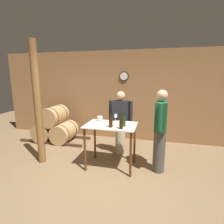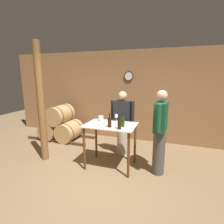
# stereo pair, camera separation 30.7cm
# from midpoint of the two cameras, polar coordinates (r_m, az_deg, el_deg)

# --- Properties ---
(ground_plane) EXTENTS (14.00, 14.00, 0.00)m
(ground_plane) POSITION_cam_midpoint_polar(r_m,az_deg,el_deg) (3.36, -1.80, -23.97)
(ground_plane) COLOR brown
(back_wall) EXTENTS (8.40, 0.08, 2.70)m
(back_wall) POSITION_cam_midpoint_polar(r_m,az_deg,el_deg) (5.33, 8.31, 5.10)
(back_wall) COLOR #996B42
(back_wall) RESTS_ON ground_plane
(barrel_rack) EXTENTS (2.01, 0.80, 1.08)m
(barrel_rack) POSITION_cam_midpoint_polar(r_m,az_deg,el_deg) (5.65, -14.92, -4.22)
(barrel_rack) COLOR #4C331E
(barrel_rack) RESTS_ON ground_plane
(tasting_table) EXTENTS (1.07, 0.73, 0.95)m
(tasting_table) POSITION_cam_midpoint_polar(r_m,az_deg,el_deg) (3.73, 1.87, -6.93)
(tasting_table) COLOR beige
(tasting_table) RESTS_ON ground_plane
(wooden_post) EXTENTS (0.16, 0.16, 2.70)m
(wooden_post) POSITION_cam_midpoint_polar(r_m,az_deg,el_deg) (4.18, -20.31, 2.65)
(wooden_post) COLOR brown
(wooden_post) RESTS_ON ground_plane
(wine_bottle_far_left) EXTENTS (0.08, 0.08, 0.28)m
(wine_bottle_far_left) POSITION_cam_midpoint_polar(r_m,az_deg,el_deg) (3.47, 1.73, -3.33)
(wine_bottle_far_left) COLOR black
(wine_bottle_far_left) RESTS_ON tasting_table
(wine_bottle_left) EXTENTS (0.07, 0.07, 0.30)m
(wine_bottle_left) POSITION_cam_midpoint_polar(r_m,az_deg,el_deg) (3.34, 5.08, -3.77)
(wine_bottle_left) COLOR black
(wine_bottle_left) RESTS_ON tasting_table
(wine_bottle_center) EXTENTS (0.07, 0.07, 0.29)m
(wine_bottle_center) POSITION_cam_midpoint_polar(r_m,az_deg,el_deg) (3.52, 6.10, -3.11)
(wine_bottle_center) COLOR #193819
(wine_bottle_center) RESTS_ON tasting_table
(wine_glass_near_left) EXTENTS (0.06, 0.06, 0.13)m
(wine_glass_near_left) POSITION_cam_midpoint_polar(r_m,az_deg,el_deg) (3.60, -1.43, -2.91)
(wine_glass_near_left) COLOR silver
(wine_glass_near_left) RESTS_ON tasting_table
(wine_glass_near_center) EXTENTS (0.07, 0.07, 0.16)m
(wine_glass_near_center) POSITION_cam_midpoint_polar(r_m,az_deg,el_deg) (3.91, 3.65, -1.34)
(wine_glass_near_center) COLOR silver
(wine_glass_near_center) RESTS_ON tasting_table
(ice_bucket) EXTENTS (0.13, 0.13, 0.11)m
(ice_bucket) POSITION_cam_midpoint_polar(r_m,az_deg,el_deg) (3.98, -1.49, -2.09)
(ice_bucket) COLOR silver
(ice_bucket) RESTS_ON tasting_table
(person_host) EXTENTS (0.25, 0.59, 1.70)m
(person_host) POSITION_cam_midpoint_polar(r_m,az_deg,el_deg) (3.59, 17.79, -5.99)
(person_host) COLOR #4C4742
(person_host) RESTS_ON ground_plane
(person_visitor_with_scarf) EXTENTS (0.59, 0.24, 1.60)m
(person_visitor_with_scarf) POSITION_cam_midpoint_polar(r_m,az_deg,el_deg) (4.30, 5.41, -3.33)
(person_visitor_with_scarf) COLOR #B7AD93
(person_visitor_with_scarf) RESTS_ON ground_plane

